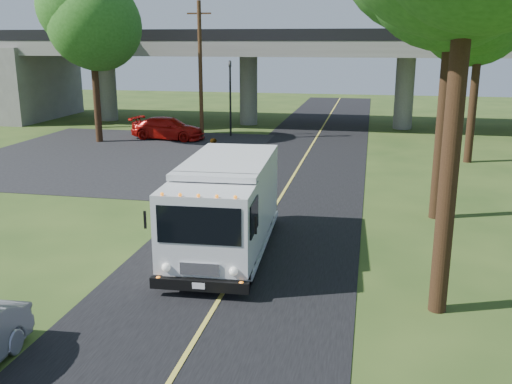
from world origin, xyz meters
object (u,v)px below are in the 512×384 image
(red_sedan, at_px, (168,128))
(pedestrian, at_px, (214,157))
(traffic_signal, at_px, (230,90))
(tree_left_lot, at_px, (93,18))
(step_van, at_px, (225,204))
(tree_right_far, at_px, (487,5))
(tree_left_far, at_px, (94,27))
(utility_pole, at_px, (200,71))

(red_sedan, distance_m, pedestrian, 11.37)
(traffic_signal, xyz_separation_m, red_sedan, (-3.87, -2.07, -2.46))
(tree_left_lot, relative_size, step_van, 1.47)
(traffic_signal, height_order, tree_right_far, tree_right_far)
(traffic_signal, height_order, pedestrian, traffic_signal)
(tree_right_far, bearing_deg, red_sedan, 167.89)
(tree_right_far, relative_size, tree_left_far, 1.11)
(traffic_signal, xyz_separation_m, pedestrian, (2.07, -11.77, -2.27))
(red_sedan, xyz_separation_m, pedestrian, (5.94, -9.70, 0.19))
(tree_right_far, bearing_deg, pedestrian, -156.90)
(pedestrian, bearing_deg, step_van, 146.00)
(tree_left_far, height_order, pedestrian, tree_left_far)
(tree_right_far, relative_size, red_sedan, 2.16)
(tree_right_far, relative_size, pedestrian, 5.91)
(tree_left_lot, relative_size, tree_left_far, 1.06)
(traffic_signal, distance_m, red_sedan, 5.03)
(step_van, relative_size, pedestrian, 3.84)
(traffic_signal, bearing_deg, tree_left_far, 170.35)
(traffic_signal, xyz_separation_m, utility_pole, (-1.50, -2.00, 1.40))
(tree_left_far, distance_m, step_van, 29.52)
(utility_pole, bearing_deg, tree_left_far, 157.57)
(pedestrian, bearing_deg, red_sedan, -19.87)
(tree_left_lot, xyz_separation_m, step_van, (13.12, -18.02, -6.30))
(utility_pole, bearing_deg, tree_right_far, -14.00)
(tree_left_lot, distance_m, pedestrian, 14.27)
(tree_right_far, distance_m, step_van, 19.98)
(traffic_signal, bearing_deg, utility_pole, -126.87)
(tree_right_far, bearing_deg, tree_left_far, 162.90)
(tree_right_far, bearing_deg, step_van, -121.66)
(traffic_signal, bearing_deg, red_sedan, -151.81)
(traffic_signal, height_order, tree_left_lot, tree_left_lot)
(traffic_signal, distance_m, tree_left_lot, 10.01)
(utility_pole, bearing_deg, tree_left_lot, -161.03)
(utility_pole, height_order, tree_left_lot, tree_left_lot)
(tree_left_lot, bearing_deg, tree_right_far, -4.97)
(utility_pole, distance_m, tree_left_lot, 7.43)
(tree_left_lot, relative_size, red_sedan, 2.06)
(tree_right_far, height_order, red_sedan, tree_right_far)
(traffic_signal, distance_m, utility_pole, 2.86)
(traffic_signal, distance_m, tree_left_far, 11.75)
(traffic_signal, relative_size, tree_right_far, 0.47)
(traffic_signal, xyz_separation_m, tree_right_far, (15.21, -6.16, 5.10))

